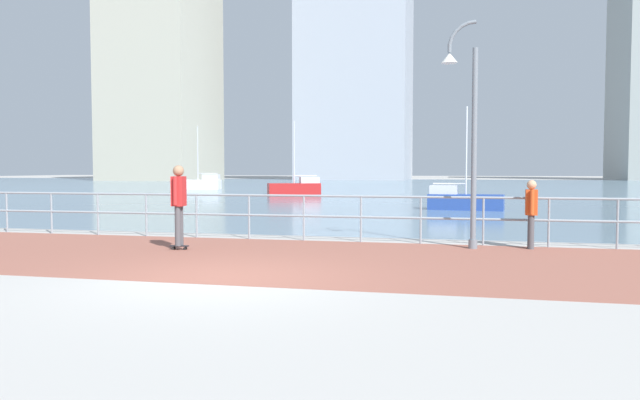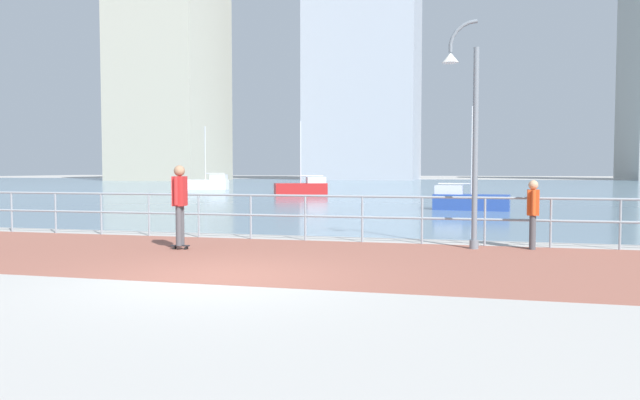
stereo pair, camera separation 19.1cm
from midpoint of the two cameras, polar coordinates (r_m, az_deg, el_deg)
The scene contains 12 objects.
ground at distance 48.99m, azimuth 8.64°, elevation 0.88°, with size 220.00×220.00×0.00m, color #ADAAA5.
brick_paving at distance 11.90m, azimuth -5.49°, elevation -5.42°, with size 28.00×5.72×0.01m, color #935647.
harbor_water at distance 59.16m, azimuth 9.40°, elevation 1.23°, with size 180.00×88.00×0.00m, color slate.
waterfront_railing at distance 14.54m, azimuth -1.92°, elevation -0.85°, with size 25.25×0.06×1.12m.
lamppost at distance 13.44m, azimuth 13.30°, elevation 7.10°, with size 0.82×0.36×4.93m.
skateboarder at distance 13.24m, azimuth -13.65°, elevation 0.11°, with size 0.41×0.56×1.81m.
bystander at distance 13.77m, azimuth 19.02°, elevation -0.81°, with size 0.26×0.55×1.50m.
sailboat_ivory at distance 52.46m, azimuth -11.44°, elevation 1.56°, with size 3.96×1.70×5.39m.
sailboat_navy at distance 26.20m, azimuth 13.20°, elevation -0.01°, with size 3.20×1.32×4.37m.
sailboat_gray at distance 41.29m, azimuth -2.43°, elevation 1.20°, with size 3.70×2.54×5.02m.
tower_glass at distance 99.62m, azimuth -14.88°, elevation 14.45°, with size 14.18×15.77×45.21m.
tower_brick at distance 102.76m, azimuth 3.39°, elevation 15.32°, with size 17.54×15.68×49.21m.
Camera 1 is at (3.65, -8.84, 1.73)m, focal length 33.75 mm.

